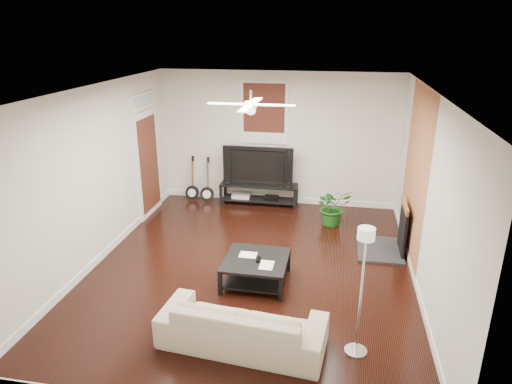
% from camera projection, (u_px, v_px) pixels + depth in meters
% --- Properties ---
extents(room, '(5.01, 6.01, 2.81)m').
position_uv_depth(room, '(251.00, 185.00, 6.81)').
color(room, black).
rests_on(room, ground).
extents(brick_accent, '(0.02, 2.20, 2.80)m').
position_uv_depth(brick_accent, '(415.00, 174.00, 7.31)').
color(brick_accent, '#B36439').
rests_on(brick_accent, floor).
extents(fireplace, '(0.80, 1.10, 0.92)m').
position_uv_depth(fireplace, '(391.00, 227.00, 7.68)').
color(fireplace, black).
rests_on(fireplace, floor).
extents(window_back, '(1.00, 0.06, 1.30)m').
position_uv_depth(window_back, '(264.00, 113.00, 9.42)').
color(window_back, '#3E1411').
rests_on(window_back, wall_back).
extents(door_left, '(0.08, 1.00, 2.50)m').
position_uv_depth(door_left, '(147.00, 154.00, 9.03)').
color(door_left, white).
rests_on(door_left, wall_left).
extents(tv_stand, '(1.65, 0.44, 0.46)m').
position_uv_depth(tv_stand, '(259.00, 194.00, 9.84)').
color(tv_stand, black).
rests_on(tv_stand, floor).
extents(tv, '(1.47, 0.19, 0.85)m').
position_uv_depth(tv, '(259.00, 165.00, 9.64)').
color(tv, black).
rests_on(tv, tv_stand).
extents(coffee_table, '(0.94, 0.94, 0.39)m').
position_uv_depth(coffee_table, '(256.00, 270.00, 6.83)').
color(coffee_table, black).
rests_on(coffee_table, floor).
extents(sofa, '(2.05, 0.97, 0.58)m').
position_uv_depth(sofa, '(242.00, 324.00, 5.45)').
color(sofa, tan).
rests_on(sofa, floor).
extents(floor_lamp, '(0.29, 0.29, 1.62)m').
position_uv_depth(floor_lamp, '(361.00, 293.00, 5.13)').
color(floor_lamp, silver).
rests_on(floor_lamp, floor).
extents(potted_plant, '(0.85, 0.81, 0.74)m').
position_uv_depth(potted_plant, '(333.00, 207.00, 8.76)').
color(potted_plant, '#1E5A19').
rests_on(potted_plant, floor).
extents(guitar_left, '(0.33, 0.25, 0.98)m').
position_uv_depth(guitar_left, '(192.00, 179.00, 9.98)').
color(guitar_left, black).
rests_on(guitar_left, floor).
extents(guitar_right, '(0.35, 0.28, 0.98)m').
position_uv_depth(guitar_right, '(207.00, 180.00, 9.89)').
color(guitar_right, black).
rests_on(guitar_right, floor).
extents(ceiling_fan, '(1.24, 1.24, 0.32)m').
position_uv_depth(ceiling_fan, '(251.00, 104.00, 6.40)').
color(ceiling_fan, white).
rests_on(ceiling_fan, ceiling).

